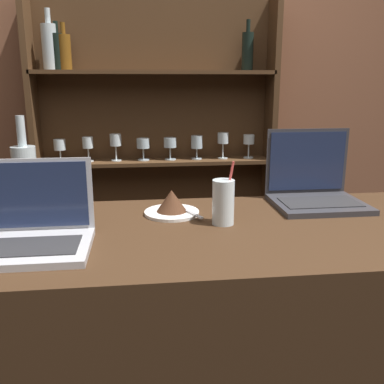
# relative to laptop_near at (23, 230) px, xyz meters

# --- Properties ---
(back_wall) EXTENTS (7.00, 0.06, 2.70)m
(back_wall) POSITION_rel_laptop_near_xyz_m (0.52, 1.39, 0.24)
(back_wall) COLOR brown
(back_wall) RESTS_ON ground_plane
(back_shelf) EXTENTS (1.29, 0.18, 1.89)m
(back_shelf) POSITION_rel_laptop_near_xyz_m (0.37, 1.31, -0.11)
(back_shelf) COLOR #472D19
(back_shelf) RESTS_ON ground_plane
(laptop_near) EXTENTS (0.34, 0.23, 0.21)m
(laptop_near) POSITION_rel_laptop_near_xyz_m (0.00, 0.00, 0.00)
(laptop_near) COLOR #ADADB2
(laptop_near) RESTS_ON bar_counter
(laptop_far) EXTENTS (0.29, 0.25, 0.25)m
(laptop_far) POSITION_rel_laptop_near_xyz_m (0.88, 0.30, 0.01)
(laptop_far) COLOR #333338
(laptop_far) RESTS_ON bar_counter
(cake_plate) EXTENTS (0.17, 0.18, 0.08)m
(cake_plate) POSITION_rel_laptop_near_xyz_m (0.39, 0.23, -0.01)
(cake_plate) COLOR white
(cake_plate) RESTS_ON bar_counter
(water_glass) EXTENTS (0.06, 0.06, 0.19)m
(water_glass) POSITION_rel_laptop_near_xyz_m (0.53, 0.12, 0.02)
(water_glass) COLOR silver
(water_glass) RESTS_ON bar_counter
(wine_bottle_clear) EXTENTS (0.07, 0.07, 0.31)m
(wine_bottle_clear) POSITION_rel_laptop_near_xyz_m (-0.04, 0.21, 0.07)
(wine_bottle_clear) COLOR #B2C1C6
(wine_bottle_clear) RESTS_ON bar_counter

